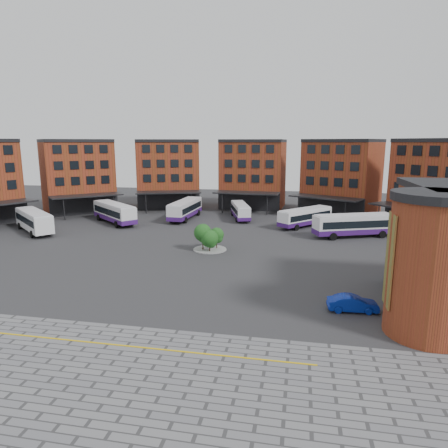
% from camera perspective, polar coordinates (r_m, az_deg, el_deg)
% --- Properties ---
extents(ground, '(160.00, 160.00, 0.00)m').
position_cam_1_polar(ground, '(42.51, -8.34, -7.72)').
color(ground, '#28282B').
rests_on(ground, ground).
extents(paving_zone, '(50.00, 22.00, 0.02)m').
position_cam_1_polar(paving_zone, '(24.03, -22.43, -24.89)').
color(paving_zone, slate).
rests_on(paving_zone, ground).
extents(yellow_line, '(26.00, 0.15, 0.02)m').
position_cam_1_polar(yellow_line, '(29.90, -13.73, -16.55)').
color(yellow_line, gold).
rests_on(yellow_line, paving_zone).
extents(main_building, '(94.14, 42.48, 14.60)m').
position_cam_1_polar(main_building, '(78.52, -2.61, 6.65)').
color(main_building, maroon).
rests_on(main_building, ground).
extents(tree_island, '(4.40, 4.40, 3.58)m').
position_cam_1_polar(tree_island, '(52.07, -2.18, -1.88)').
color(tree_island, gray).
rests_on(tree_island, ground).
extents(bus_a, '(10.92, 9.80, 3.39)m').
position_cam_1_polar(bus_a, '(69.70, -25.53, 0.56)').
color(bus_a, silver).
rests_on(bus_a, ground).
extents(bus_b, '(11.19, 10.28, 3.49)m').
position_cam_1_polar(bus_b, '(72.74, -15.40, 1.61)').
color(bus_b, silver).
rests_on(bus_b, ground).
extents(bus_c, '(3.47, 12.27, 3.43)m').
position_cam_1_polar(bus_c, '(74.35, -5.57, 2.15)').
color(bus_c, silver).
rests_on(bus_c, ground).
extents(bus_d, '(5.19, 10.43, 2.87)m').
position_cam_1_polar(bus_d, '(74.08, 2.36, 1.93)').
color(bus_d, silver).
rests_on(bus_d, ground).
extents(bus_e, '(9.10, 10.01, 3.10)m').
position_cam_1_polar(bus_e, '(68.54, 11.54, 1.02)').
color(bus_e, white).
rests_on(bus_e, ground).
extents(bus_f, '(12.45, 7.14, 3.46)m').
position_cam_1_polar(bus_f, '(62.74, 18.09, -0.11)').
color(bus_f, silver).
rests_on(bus_f, ground).
extents(blue_car, '(4.27, 1.78, 1.37)m').
position_cam_1_polar(blue_car, '(35.84, 17.91, -10.75)').
color(blue_car, '#0B2392').
rests_on(blue_car, ground).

